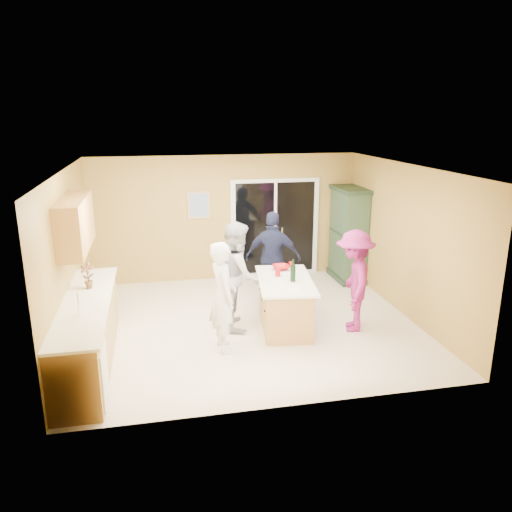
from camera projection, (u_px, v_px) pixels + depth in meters
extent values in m
plane|color=white|center=(248.00, 324.00, 8.39)|extent=(5.50, 5.50, 0.00)
cube|color=white|center=(248.00, 168.00, 7.66)|extent=(5.50, 5.00, 0.10)
cube|color=tan|center=(226.00, 218.00, 10.38)|extent=(5.50, 0.10, 2.60)
cube|color=tan|center=(289.00, 306.00, 5.67)|extent=(5.50, 0.10, 2.60)
cube|color=tan|center=(69.00, 259.00, 7.49)|extent=(0.10, 5.00, 2.60)
cube|color=tan|center=(405.00, 241.00, 8.56)|extent=(0.10, 5.00, 2.60)
cube|color=#B99148|center=(88.00, 334.00, 6.94)|extent=(0.60, 3.00, 0.90)
cube|color=silver|center=(78.00, 377.00, 5.92)|extent=(0.62, 0.60, 0.72)
cube|color=white|center=(86.00, 303.00, 6.81)|extent=(0.65, 3.05, 0.04)
cylinder|color=silver|center=(78.00, 304.00, 6.29)|extent=(0.02, 0.02, 0.30)
cube|color=#B99148|center=(75.00, 224.00, 7.18)|extent=(0.35, 1.60, 0.75)
cube|color=white|center=(275.00, 228.00, 10.62)|extent=(1.90, 0.05, 2.10)
cube|color=black|center=(275.00, 228.00, 10.61)|extent=(1.70, 0.03, 1.94)
cube|color=white|center=(275.00, 228.00, 10.60)|extent=(0.06, 0.04, 1.94)
cube|color=silver|center=(282.00, 230.00, 10.64)|extent=(0.02, 0.03, 0.12)
cube|color=tan|center=(199.00, 205.00, 10.17)|extent=(0.46, 0.03, 0.56)
cube|color=#526DAA|center=(199.00, 205.00, 10.16)|extent=(0.38, 0.02, 0.48)
cube|color=#B99148|center=(285.00, 304.00, 8.15)|extent=(0.90, 1.48, 0.79)
cube|color=white|center=(285.00, 280.00, 8.04)|extent=(1.06, 1.68, 0.04)
cube|color=black|center=(284.00, 324.00, 8.25)|extent=(0.82, 1.40, 0.09)
cube|color=#1F3323|center=(346.00, 276.00, 10.64)|extent=(0.54, 1.02, 0.12)
cube|color=#334C34|center=(348.00, 235.00, 10.39)|extent=(0.48, 0.97, 1.82)
cube|color=#1F3323|center=(351.00, 189.00, 10.13)|extent=(0.56, 1.06, 0.08)
imported|color=silver|center=(223.00, 297.00, 7.28)|extent=(0.47, 0.65, 1.66)
imported|color=#ACACAF|center=(238.00, 275.00, 8.10)|extent=(0.72, 0.89, 1.75)
imported|color=#1C213D|center=(273.00, 258.00, 9.09)|extent=(1.09, 0.73, 1.72)
imported|color=#891D61|center=(354.00, 281.00, 7.97)|extent=(0.90, 1.20, 1.66)
imported|color=#A51216|center=(281.00, 267.00, 8.54)|extent=(0.31, 0.31, 0.07)
imported|color=#AE1126|center=(88.00, 276.00, 7.25)|extent=(0.23, 0.18, 0.39)
cylinder|color=#A51216|center=(278.00, 272.00, 8.18)|extent=(0.10, 0.10, 0.13)
cylinder|color=#A51216|center=(291.00, 264.00, 8.67)|extent=(0.07, 0.07, 0.09)
cylinder|color=black|center=(293.00, 273.00, 7.92)|extent=(0.08, 0.08, 0.26)
cylinder|color=black|center=(293.00, 263.00, 7.87)|extent=(0.03, 0.03, 0.10)
cylinder|color=white|center=(297.00, 287.00, 7.66)|extent=(0.25, 0.25, 0.01)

